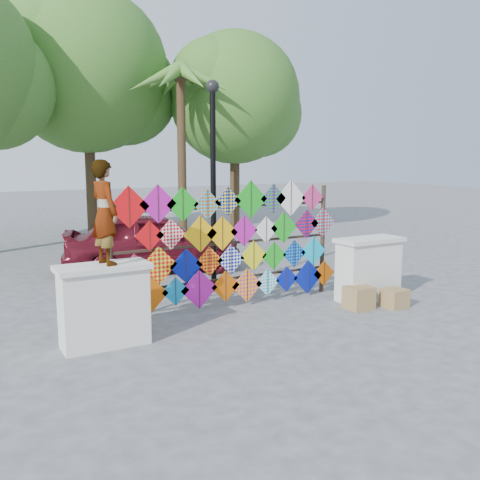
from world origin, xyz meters
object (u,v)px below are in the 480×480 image
(sedan, at_px, (153,241))
(lamppost, at_px, (213,166))
(kite_rack, at_px, (232,245))
(vendor_woman, at_px, (105,212))

(sedan, height_order, lamppost, lamppost)
(kite_rack, relative_size, vendor_woman, 3.09)
(kite_rack, xyz_separation_m, vendor_woman, (-2.69, -0.93, 0.84))
(vendor_woman, distance_m, lamppost, 3.72)
(vendor_woman, distance_m, sedan, 5.64)
(vendor_woman, xyz_separation_m, sedan, (2.55, 4.85, -1.31))
(kite_rack, xyz_separation_m, lamppost, (0.25, 1.27, 1.46))
(vendor_woman, bearing_deg, sedan, -39.18)
(vendor_woman, bearing_deg, lamppost, -64.61)
(vendor_woman, relative_size, sedan, 0.36)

